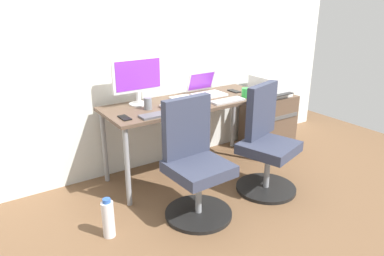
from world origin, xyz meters
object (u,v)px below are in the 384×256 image
object	(u,v)px
water_bottle_on_floor	(108,218)
desktop_monitor	(138,78)
printer	(271,85)
open_laptop	(206,89)
coffee_mug	(246,93)
office_chair_right	(266,144)
side_cabinet	(268,120)
office_chair_left	(195,165)

from	to	relation	value
water_bottle_on_floor	desktop_monitor	xyz separation A→B (m)	(0.63, 0.73, 0.83)
printer	open_laptop	xyz separation A→B (m)	(-0.89, 0.02, 0.08)
coffee_mug	water_bottle_on_floor	bearing A→B (deg)	-166.84
water_bottle_on_floor	desktop_monitor	world-z (taller)	desktop_monitor
water_bottle_on_floor	open_laptop	distance (m)	1.64
desktop_monitor	coffee_mug	bearing A→B (deg)	-19.99
office_chair_right	desktop_monitor	bearing A→B (deg)	135.70
office_chair_right	water_bottle_on_floor	bearing A→B (deg)	176.84
open_laptop	office_chair_right	bearing A→B (deg)	-81.68
office_chair_right	side_cabinet	world-z (taller)	office_chair_right
office_chair_left	desktop_monitor	size ratio (longest dim) A/B	1.96
water_bottle_on_floor	desktop_monitor	size ratio (longest dim) A/B	0.65
desktop_monitor	coffee_mug	size ratio (longest dim) A/B	5.22
office_chair_left	coffee_mug	world-z (taller)	office_chair_left
office_chair_left	water_bottle_on_floor	size ratio (longest dim) A/B	3.03
office_chair_right	coffee_mug	distance (m)	0.59
coffee_mug	office_chair_left	bearing A→B (deg)	-153.35
desktop_monitor	open_laptop	distance (m)	0.75
side_cabinet	open_laptop	size ratio (longest dim) A/B	1.88
office_chair_left	desktop_monitor	bearing A→B (deg)	95.00
office_chair_left	desktop_monitor	distance (m)	0.98
office_chair_left	printer	world-z (taller)	office_chair_left
side_cabinet	open_laptop	distance (m)	1.02
side_cabinet	printer	world-z (taller)	printer
printer	desktop_monitor	size ratio (longest dim) A/B	0.83
printer	water_bottle_on_floor	size ratio (longest dim) A/B	1.29
office_chair_left	water_bottle_on_floor	xyz separation A→B (m)	(-0.70, 0.08, -0.28)
desktop_monitor	coffee_mug	distance (m)	1.06
printer	desktop_monitor	distance (m)	1.64
printer	coffee_mug	distance (m)	0.71
printer	coffee_mug	size ratio (longest dim) A/B	4.35
desktop_monitor	open_laptop	world-z (taller)	desktop_monitor
water_bottle_on_floor	coffee_mug	bearing A→B (deg)	13.16
open_laptop	water_bottle_on_floor	bearing A→B (deg)	-153.08
office_chair_right	coffee_mug	bearing A→B (deg)	72.53
desktop_monitor	office_chair_left	bearing A→B (deg)	-85.00
printer	coffee_mug	bearing A→B (deg)	-155.30
office_chair_right	printer	bearing A→B (deg)	43.81
side_cabinet	desktop_monitor	size ratio (longest dim) A/B	1.21
water_bottle_on_floor	open_laptop	size ratio (longest dim) A/B	1.00
office_chair_left	printer	xyz separation A→B (m)	(1.54, 0.75, 0.28)
office_chair_left	office_chair_right	xyz separation A→B (m)	(0.76, -0.00, 0.00)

